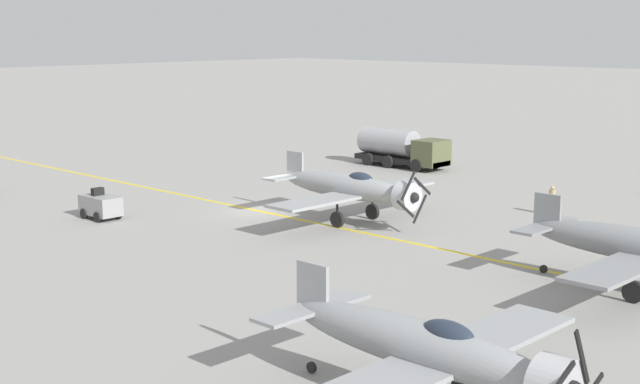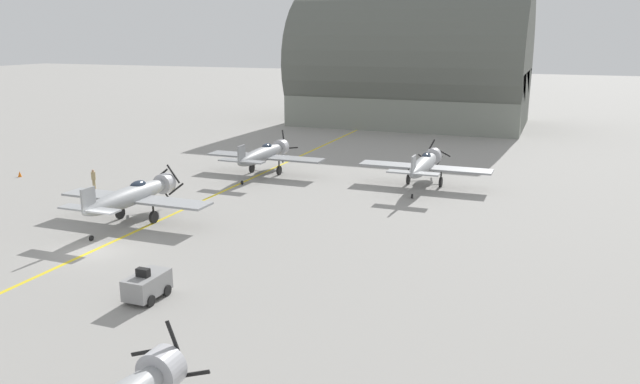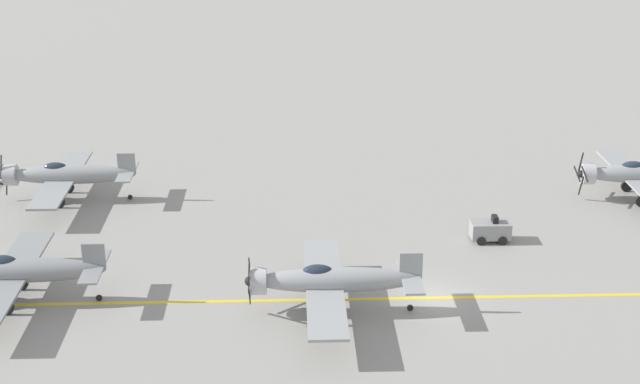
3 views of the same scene
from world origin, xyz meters
name	(u,v)px [view 3 (image 3 of 3)]	position (x,y,z in m)	size (l,w,h in m)	color
ground_plane	(429,298)	(0.00, 0.00, 0.00)	(400.00, 400.00, 0.00)	gray
taxiway_stripe	(429,298)	(0.00, 0.00, 0.00)	(0.30, 160.00, 0.01)	yellow
airplane_mid_center	(330,280)	(-1.48, 5.89, 2.01)	(12.00, 9.98, 3.65)	#979A9C
airplane_far_right	(66,175)	(16.13, 24.65, 2.01)	(12.00, 9.98, 3.65)	gray
airplane_far_center	(16,271)	(0.35, 23.88, 2.01)	(12.00, 9.98, 3.79)	gray
tow_tractor	(490,230)	(7.86, -5.24, 0.79)	(1.57, 2.60, 1.79)	gray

